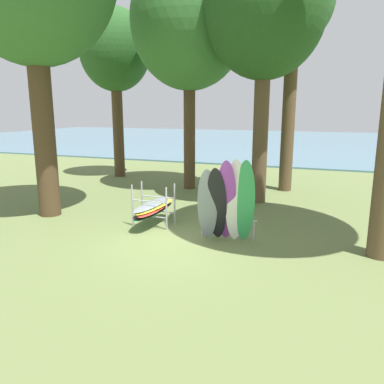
% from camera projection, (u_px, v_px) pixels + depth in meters
% --- Properties ---
extents(ground_plane, '(80.00, 80.00, 0.00)m').
position_uv_depth(ground_plane, '(176.00, 242.00, 9.98)').
color(ground_plane, olive).
extents(lake_water, '(80.00, 36.00, 0.10)m').
position_uv_depth(lake_water, '(296.00, 142.00, 39.05)').
color(lake_water, slate).
rests_on(lake_water, ground).
extents(tree_mid_behind, '(3.43, 3.43, 8.17)m').
position_uv_depth(tree_mid_behind, '(115.00, 52.00, 18.37)').
color(tree_mid_behind, '#4C3823').
rests_on(tree_mid_behind, ground).
extents(tree_far_left_back, '(4.18, 4.18, 9.19)m').
position_uv_depth(tree_far_left_back, '(265.00, 9.00, 12.86)').
color(tree_far_left_back, brown).
rests_on(tree_far_left_back, ground).
extents(tree_far_right_back, '(3.06, 3.06, 9.33)m').
position_uv_depth(tree_far_right_back, '(295.00, 5.00, 14.71)').
color(tree_far_right_back, brown).
rests_on(tree_far_right_back, ground).
extents(tree_deep_back, '(4.76, 4.76, 9.62)m').
position_uv_depth(tree_deep_back, '(189.00, 22.00, 15.27)').
color(tree_deep_back, '#4C3823').
rests_on(tree_deep_back, ground).
extents(leaning_board_pile, '(1.56, 0.85, 2.23)m').
position_uv_depth(leaning_board_pile, '(226.00, 203.00, 9.77)').
color(leaning_board_pile, gray).
rests_on(leaning_board_pile, ground).
extents(board_storage_rack, '(1.15, 2.13, 1.25)m').
position_uv_depth(board_storage_rack, '(153.00, 208.00, 11.35)').
color(board_storage_rack, '#9EA0A5').
rests_on(board_storage_rack, ground).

